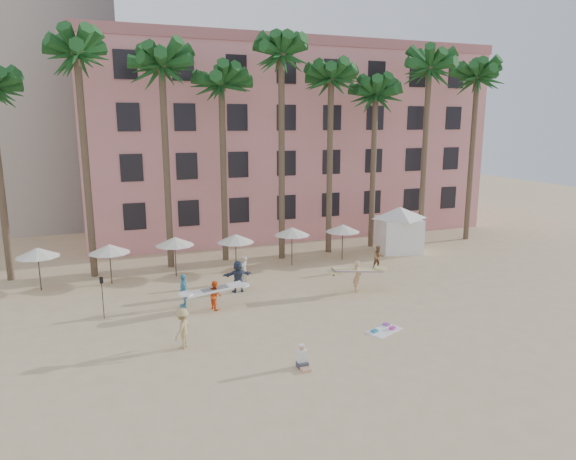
% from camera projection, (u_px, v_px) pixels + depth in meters
% --- Properties ---
extents(ground, '(120.00, 120.00, 0.00)m').
position_uv_depth(ground, '(326.00, 341.00, 23.60)').
color(ground, '#D1B789').
rests_on(ground, ground).
extents(pink_hotel, '(35.00, 14.00, 16.00)m').
position_uv_depth(pink_hotel, '(281.00, 142.00, 48.19)').
color(pink_hotel, pink).
rests_on(pink_hotel, ground).
extents(palm_row, '(44.40, 5.40, 16.30)m').
position_uv_depth(palm_row, '(244.00, 75.00, 34.86)').
color(palm_row, brown).
rests_on(palm_row, ground).
extents(umbrella_row, '(22.50, 2.70, 2.73)m').
position_uv_depth(umbrella_row, '(206.00, 239.00, 33.57)').
color(umbrella_row, '#332B23').
rests_on(umbrella_row, ground).
extents(cabana, '(5.34, 5.34, 3.50)m').
position_uv_depth(cabana, '(399.00, 225.00, 39.54)').
color(cabana, white).
rests_on(cabana, ground).
extents(beach_towel, '(2.05, 1.64, 0.14)m').
position_uv_depth(beach_towel, '(384.00, 329.00, 24.79)').
color(beach_towel, white).
rests_on(beach_towel, ground).
extents(carrier_yellow, '(3.04, 1.00, 1.90)m').
position_uv_depth(carrier_yellow, '(357.00, 275.00, 30.21)').
color(carrier_yellow, tan).
rests_on(carrier_yellow, ground).
extents(carrier_white, '(3.27, 1.16, 1.57)m').
position_uv_depth(carrier_white, '(215.00, 294.00, 27.42)').
color(carrier_white, '#FF5A1A').
rests_on(carrier_white, ground).
extents(beachgoers, '(15.56, 9.26, 1.90)m').
position_uv_depth(beachgoers, '(242.00, 286.00, 28.59)').
color(beachgoers, tan).
rests_on(beachgoers, ground).
extents(paddle, '(0.18, 0.04, 2.23)m').
position_uv_depth(paddle, '(102.00, 292.00, 25.97)').
color(paddle, black).
rests_on(paddle, ground).
extents(seated_man, '(0.43, 0.74, 0.97)m').
position_uv_depth(seated_man, '(303.00, 360.00, 20.97)').
color(seated_man, '#3F3F4C').
rests_on(seated_man, ground).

